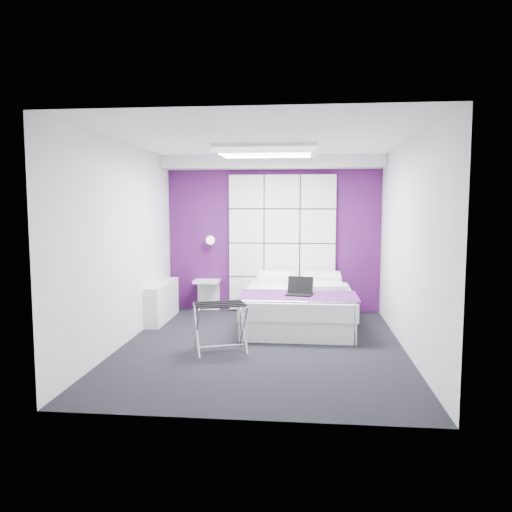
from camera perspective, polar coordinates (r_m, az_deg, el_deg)
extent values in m
plane|color=black|center=(6.51, 0.67, -10.31)|extent=(4.40, 4.40, 0.00)
plane|color=white|center=(6.30, 0.70, 13.04)|extent=(4.40, 4.40, 0.00)
plane|color=silver|center=(8.46, 1.99, 2.39)|extent=(3.60, 0.00, 3.60)
plane|color=silver|center=(6.67, -14.91, 1.26)|extent=(0.00, 4.40, 4.40)
plane|color=silver|center=(6.37, 17.03, 0.98)|extent=(0.00, 4.40, 4.40)
cube|color=#431049|center=(8.45, 1.98, 2.39)|extent=(3.58, 0.02, 2.58)
cube|color=silver|center=(8.22, 1.90, 10.66)|extent=(3.58, 0.50, 0.20)
sphere|color=white|center=(8.46, -5.19, 1.83)|extent=(0.15, 0.15, 0.15)
cube|color=silver|center=(8.00, -10.69, -5.14)|extent=(0.22, 1.20, 0.60)
cube|color=silver|center=(7.55, 4.85, -6.92)|extent=(1.54, 1.93, 0.29)
cube|color=white|center=(7.50, 4.87, -4.94)|extent=(1.58, 1.97, 0.24)
cube|color=#401652|center=(7.00, 4.82, -4.59)|extent=(1.64, 0.87, 0.03)
cube|color=silver|center=(8.51, -5.63, -2.89)|extent=(0.43, 0.33, 0.05)
cube|color=black|center=(6.19, -4.10, -5.51)|extent=(0.61, 0.45, 0.01)
cube|color=black|center=(6.98, 4.94, -4.42)|extent=(0.36, 0.25, 0.02)
cube|color=black|center=(7.08, 4.97, -3.22)|extent=(0.36, 0.01, 0.24)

